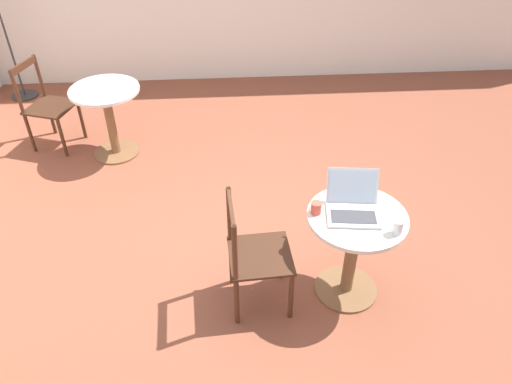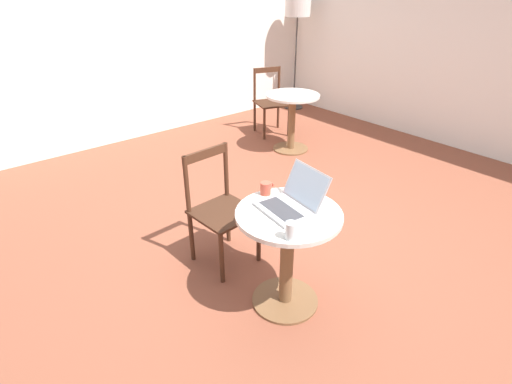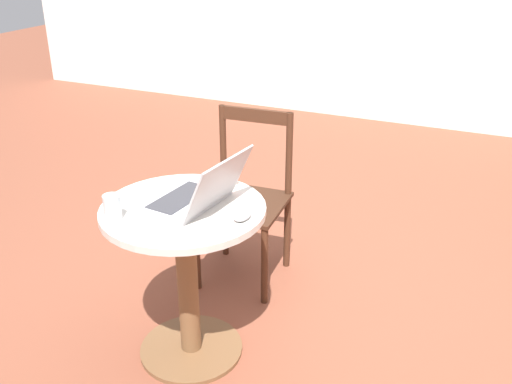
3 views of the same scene
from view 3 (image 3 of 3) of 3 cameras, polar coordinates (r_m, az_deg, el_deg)
The scene contains 7 objects.
ground_plane at distance 2.95m, azimuth 8.42°, elevation -11.98°, with size 16.00×16.00×0.00m, color brown.
cafe_table_near at distance 2.43m, azimuth -7.02°, elevation -6.32°, with size 0.68×0.68×0.73m.
chair_near_back at distance 3.01m, azimuth -1.00°, elevation -0.73°, with size 0.45×0.45×0.91m.
laptop at distance 2.30m, azimuth -6.09°, elevation -0.27°, with size 0.39×0.38×0.24m.
mouse at distance 2.20m, azimuth -1.36°, elevation -2.32°, with size 0.06×0.10×0.03m.
mug at distance 2.50m, azimuth -3.19°, elevation 1.77°, with size 0.11×0.07×0.09m.
drinking_glass at distance 2.25m, azimuth -14.18°, elevation -1.53°, with size 0.07×0.07×0.10m.
Camera 3 is at (0.56, -2.30, 1.76)m, focal length 40.00 mm.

